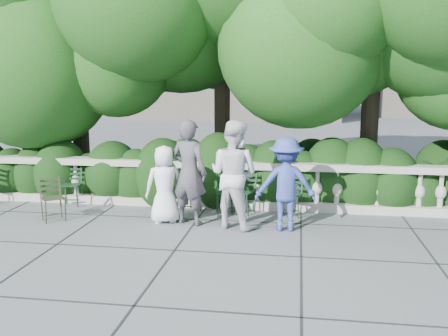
# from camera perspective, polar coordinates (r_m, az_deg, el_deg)

# --- Properties ---
(ground) EXTENTS (90.00, 90.00, 0.00)m
(ground) POSITION_cam_1_polar(r_m,az_deg,el_deg) (8.93, -0.97, -7.45)
(ground) COLOR #57595F
(ground) RESTS_ON ground
(balustrade) EXTENTS (12.00, 0.44, 1.00)m
(balustrade) POSITION_cam_1_polar(r_m,az_deg,el_deg) (10.53, 0.65, -1.99)
(balustrade) COLOR #9E998E
(balustrade) RESTS_ON ground
(shrub_hedge) EXTENTS (15.00, 2.60, 1.70)m
(shrub_hedge) POSITION_cam_1_polar(r_m,az_deg,el_deg) (11.80, 1.45, -3.09)
(shrub_hedge) COLOR black
(shrub_hedge) RESTS_ON ground
(tree_canopy) EXTENTS (15.04, 6.52, 6.78)m
(tree_canopy) POSITION_cam_1_polar(r_m,az_deg,el_deg) (11.68, 5.15, 16.30)
(tree_canopy) COLOR #3F3023
(tree_canopy) RESTS_ON ground
(chair_b) EXTENTS (0.50, 0.53, 0.84)m
(chair_b) POSITION_cam_1_polar(r_m,az_deg,el_deg) (11.20, -17.24, -4.27)
(chair_b) COLOR black
(chair_b) RESTS_ON ground
(chair_c) EXTENTS (0.59, 0.61, 0.84)m
(chair_c) POSITION_cam_1_polar(r_m,az_deg,el_deg) (10.11, 1.85, -5.35)
(chair_c) COLOR black
(chair_c) RESTS_ON ground
(chair_d) EXTENTS (0.46, 0.50, 0.84)m
(chair_d) POSITION_cam_1_polar(r_m,az_deg,el_deg) (10.16, -3.94, -5.29)
(chair_d) COLOR black
(chair_d) RESTS_ON ground
(chair_e) EXTENTS (0.53, 0.56, 0.84)m
(chair_e) POSITION_cam_1_polar(r_m,az_deg,el_deg) (10.02, 0.32, -5.48)
(chair_e) COLOR black
(chair_e) RESTS_ON ground
(chair_f) EXTENTS (0.51, 0.55, 0.84)m
(chair_f) POSITION_cam_1_polar(r_m,az_deg,el_deg) (9.95, 7.46, -5.69)
(chair_f) COLOR black
(chair_f) RESTS_ON ground
(chair_weathered) EXTENTS (0.65, 0.65, 0.84)m
(chair_weathered) POSITION_cam_1_polar(r_m,az_deg,el_deg) (10.10, -18.64, -5.90)
(chair_weathered) COLOR black
(chair_weathered) RESTS_ON ground
(person_businessman) EXTENTS (0.84, 0.68, 1.48)m
(person_businessman) POSITION_cam_1_polar(r_m,az_deg,el_deg) (9.47, -6.80, -1.87)
(person_businessman) COLOR white
(person_businessman) RESTS_ON ground
(person_woman_grey) EXTENTS (0.83, 0.68, 1.98)m
(person_woman_grey) POSITION_cam_1_polar(r_m,az_deg,el_deg) (9.29, -4.02, -0.51)
(person_woman_grey) COLOR #424146
(person_woman_grey) RESTS_ON ground
(person_casual_man) EXTENTS (1.18, 1.07, 1.98)m
(person_casual_man) POSITION_cam_1_polar(r_m,az_deg,el_deg) (9.08, 1.11, -0.73)
(person_casual_man) COLOR silver
(person_casual_man) RESTS_ON ground
(person_older_blue) EXTENTS (1.17, 0.77, 1.69)m
(person_older_blue) POSITION_cam_1_polar(r_m,az_deg,el_deg) (8.99, 7.06, -1.83)
(person_older_blue) COLOR #324198
(person_older_blue) RESTS_ON ground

